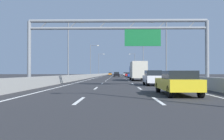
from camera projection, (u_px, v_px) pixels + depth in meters
name	position (u px, v px, depth m)	size (l,w,h in m)	color
ground_plane	(117.00, 76.00, 98.65)	(260.00, 260.00, 0.00)	#2D2D30
lane_dash_left_1	(79.00, 101.00, 11.20)	(0.16, 3.00, 0.01)	white
lane_dash_left_2	(96.00, 88.00, 20.20)	(0.16, 3.00, 0.01)	white
lane_dash_left_3	(102.00, 83.00, 29.20)	(0.16, 3.00, 0.01)	white
lane_dash_left_4	(106.00, 81.00, 38.19)	(0.16, 3.00, 0.01)	white
lane_dash_left_5	(108.00, 79.00, 47.19)	(0.16, 3.00, 0.01)	white
lane_dash_left_6	(109.00, 78.00, 56.19)	(0.16, 3.00, 0.01)	white
lane_dash_left_7	(110.00, 78.00, 65.19)	(0.16, 3.00, 0.01)	white
lane_dash_left_8	(111.00, 77.00, 74.19)	(0.16, 3.00, 0.01)	white
lane_dash_left_9	(112.00, 77.00, 83.18)	(0.16, 3.00, 0.01)	white
lane_dash_left_10	(112.00, 76.00, 92.18)	(0.16, 3.00, 0.01)	white
lane_dash_left_11	(112.00, 76.00, 101.18)	(0.16, 3.00, 0.01)	white
lane_dash_left_12	(113.00, 76.00, 110.18)	(0.16, 3.00, 0.01)	white
lane_dash_left_13	(113.00, 75.00, 119.17)	(0.16, 3.00, 0.01)	white
lane_dash_left_14	(113.00, 75.00, 128.17)	(0.16, 3.00, 0.01)	white
lane_dash_left_15	(113.00, 75.00, 137.17)	(0.16, 3.00, 0.01)	white
lane_dash_left_16	(114.00, 75.00, 146.17)	(0.16, 3.00, 0.01)	white
lane_dash_left_17	(114.00, 75.00, 155.17)	(0.16, 3.00, 0.01)	white
lane_dash_right_1	(158.00, 101.00, 11.13)	(0.16, 3.00, 0.01)	white
lane_dash_right_2	(139.00, 88.00, 20.13)	(0.16, 3.00, 0.01)	white
lane_dash_right_3	(132.00, 83.00, 29.13)	(0.16, 3.00, 0.01)	white
lane_dash_right_4	(129.00, 81.00, 38.13)	(0.16, 3.00, 0.01)	white
lane_dash_right_5	(126.00, 79.00, 47.12)	(0.16, 3.00, 0.01)	white
lane_dash_right_6	(125.00, 78.00, 56.12)	(0.16, 3.00, 0.01)	white
lane_dash_right_7	(124.00, 78.00, 65.12)	(0.16, 3.00, 0.01)	white
lane_dash_right_8	(123.00, 77.00, 74.12)	(0.16, 3.00, 0.01)	white
lane_dash_right_9	(122.00, 77.00, 83.12)	(0.16, 3.00, 0.01)	white
lane_dash_right_10	(122.00, 76.00, 92.11)	(0.16, 3.00, 0.01)	white
lane_dash_right_11	(121.00, 76.00, 101.11)	(0.16, 3.00, 0.01)	white
lane_dash_right_12	(121.00, 76.00, 110.11)	(0.16, 3.00, 0.01)	white
lane_dash_right_13	(120.00, 75.00, 119.11)	(0.16, 3.00, 0.01)	white
lane_dash_right_14	(120.00, 75.00, 128.11)	(0.16, 3.00, 0.01)	white
lane_dash_right_15	(120.00, 75.00, 137.10)	(0.16, 3.00, 0.01)	white
lane_dash_right_16	(120.00, 75.00, 146.10)	(0.16, 3.00, 0.01)	white
lane_dash_right_17	(120.00, 75.00, 155.10)	(0.16, 3.00, 0.01)	white
edge_line_left	(102.00, 76.00, 86.75)	(0.16, 176.00, 0.01)	white
edge_line_right	(132.00, 76.00, 86.55)	(0.16, 176.00, 0.01)	white
barrier_left	(101.00, 75.00, 108.78)	(0.45, 220.00, 0.95)	#9E9E99
barrier_right	(132.00, 75.00, 108.52)	(0.45, 220.00, 0.95)	#9E9E99
sign_gantry	(121.00, 35.00, 23.08)	(17.17, 0.36, 6.36)	gray
streetlamp_left_mid	(70.00, 47.00, 38.47)	(2.58, 0.28, 9.50)	slate
streetlamp_right_mid	(165.00, 46.00, 38.19)	(2.58, 0.28, 9.50)	slate
streetlamp_left_far	(91.00, 59.00, 71.42)	(2.58, 0.28, 9.50)	slate
streetlamp_right_far	(142.00, 59.00, 71.14)	(2.58, 0.28, 9.50)	slate
streetlamp_left_distant	(99.00, 63.00, 104.38)	(2.58, 0.28, 9.50)	slate
streetlamp_right_distant	(134.00, 63.00, 104.10)	(2.58, 0.28, 9.50)	slate
black_car	(117.00, 74.00, 75.23)	(1.76, 4.66, 1.53)	black
silver_car	(125.00, 74.00, 101.73)	(1.73, 4.54, 1.48)	#A8ADB2
white_car	(153.00, 78.00, 24.89)	(1.70, 4.20, 1.53)	silver
yellow_car	(177.00, 82.00, 14.06)	(1.79, 4.62, 1.40)	yellow
red_car	(128.00, 74.00, 79.50)	(1.86, 4.42, 1.43)	red
blue_car	(131.00, 75.00, 64.02)	(1.85, 4.40, 1.45)	#2347AD
orange_car	(110.00, 74.00, 129.74)	(1.76, 4.20, 1.44)	orange
box_truck	(138.00, 70.00, 40.47)	(2.31, 8.62, 3.05)	#194799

